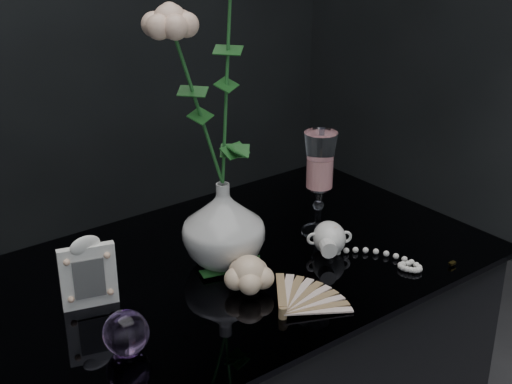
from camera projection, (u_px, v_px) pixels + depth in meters
vase at (223, 224)px, 1.28m from camera, size 0.18×0.18×0.16m
wine_glass at (319, 184)px, 1.38m from camera, size 0.07×0.07×0.21m
picture_frame at (88, 271)px, 1.15m from camera, size 0.11×0.10×0.13m
paperweight at (126, 333)px, 1.04m from camera, size 0.08×0.08×0.07m
paper_fan at (283, 311)px, 1.14m from camera, size 0.24×0.19×0.02m
loose_rose at (249, 273)px, 1.21m from camera, size 0.20×0.23×0.06m
pearl_jar at (329, 236)px, 1.33m from camera, size 0.29×0.30×0.06m
roses at (215, 62)px, 1.17m from camera, size 0.21×0.12×0.47m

